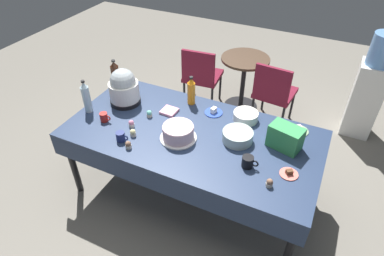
% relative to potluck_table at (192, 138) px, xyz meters
% --- Properties ---
extents(ground, '(9.00, 9.00, 0.00)m').
position_rel_potluck_table_xyz_m(ground, '(0.00, 0.00, -0.69)').
color(ground, slate).
extents(potluck_table, '(2.20, 1.10, 0.75)m').
position_rel_potluck_table_xyz_m(potluck_table, '(0.00, 0.00, 0.00)').
color(potluck_table, navy).
rests_on(potluck_table, ground).
extents(frosted_layer_cake, '(0.31, 0.31, 0.13)m').
position_rel_potluck_table_xyz_m(frosted_layer_cake, '(-0.07, -0.12, 0.12)').
color(frosted_layer_cake, silver).
rests_on(frosted_layer_cake, potluck_table).
extents(slow_cooker, '(0.30, 0.30, 0.36)m').
position_rel_potluck_table_xyz_m(slow_cooker, '(-0.79, 0.15, 0.23)').
color(slow_cooker, black).
rests_on(slow_cooker, potluck_table).
extents(glass_salad_bowl, '(0.26, 0.26, 0.09)m').
position_rel_potluck_table_xyz_m(glass_salad_bowl, '(0.39, 0.07, 0.11)').
color(glass_salad_bowl, '#B2C6BC').
rests_on(glass_salad_bowl, potluck_table).
extents(ceramic_snack_bowl, '(0.23, 0.23, 0.08)m').
position_rel_potluck_table_xyz_m(ceramic_snack_bowl, '(0.36, 0.37, 0.10)').
color(ceramic_snack_bowl, silver).
rests_on(ceramic_snack_bowl, potluck_table).
extents(dessert_plate_sage, '(0.17, 0.17, 0.05)m').
position_rel_potluck_table_xyz_m(dessert_plate_sage, '(0.83, 0.42, 0.07)').
color(dessert_plate_sage, '#8CA87F').
rests_on(dessert_plate_sage, potluck_table).
extents(dessert_plate_coral, '(0.14, 0.14, 0.04)m').
position_rel_potluck_table_xyz_m(dessert_plate_coral, '(0.87, -0.14, 0.07)').
color(dessert_plate_coral, '#E07266').
rests_on(dessert_plate_coral, potluck_table).
extents(dessert_plate_cobalt, '(0.17, 0.17, 0.06)m').
position_rel_potluck_table_xyz_m(dessert_plate_cobalt, '(0.06, 0.35, 0.08)').
color(dessert_plate_cobalt, '#2D4CB2').
rests_on(dessert_plate_cobalt, potluck_table).
extents(cupcake_lemon, '(0.05, 0.05, 0.07)m').
position_rel_potluck_table_xyz_m(cupcake_lemon, '(-0.52, -0.15, 0.09)').
color(cupcake_lemon, beige).
rests_on(cupcake_lemon, potluck_table).
extents(cupcake_berry, '(0.05, 0.05, 0.07)m').
position_rel_potluck_table_xyz_m(cupcake_berry, '(-0.38, -0.40, 0.09)').
color(cupcake_berry, beige).
rests_on(cupcake_berry, potluck_table).
extents(cupcake_mint, '(0.05, 0.05, 0.07)m').
position_rel_potluck_table_xyz_m(cupcake_mint, '(-0.44, -0.26, 0.09)').
color(cupcake_mint, beige).
rests_on(cupcake_mint, potluck_table).
extents(cupcake_vanilla, '(0.05, 0.05, 0.07)m').
position_rel_potluck_table_xyz_m(cupcake_vanilla, '(0.76, -0.31, 0.09)').
color(cupcake_vanilla, beige).
rests_on(cupcake_vanilla, potluck_table).
extents(cupcake_rose, '(0.05, 0.05, 0.07)m').
position_rel_potluck_table_xyz_m(cupcake_rose, '(-0.45, 0.04, 0.09)').
color(cupcake_rose, beige).
rests_on(cupcake_rose, potluck_table).
extents(soda_bottle_orange_juice, '(0.07, 0.07, 0.29)m').
position_rel_potluck_table_xyz_m(soda_bottle_orange_juice, '(-0.20, 0.41, 0.20)').
color(soda_bottle_orange_juice, orange).
rests_on(soda_bottle_orange_juice, potluck_table).
extents(soda_bottle_cola, '(0.08, 0.08, 0.33)m').
position_rel_potluck_table_xyz_m(soda_bottle_cola, '(-1.00, 0.31, 0.22)').
color(soda_bottle_cola, '#33190F').
rests_on(soda_bottle_cola, potluck_table).
extents(soda_bottle_water, '(0.07, 0.07, 0.33)m').
position_rel_potluck_table_xyz_m(soda_bottle_water, '(-1.01, -0.12, 0.21)').
color(soda_bottle_water, silver).
rests_on(soda_bottle_water, potluck_table).
extents(coffee_mug_black, '(0.13, 0.09, 0.09)m').
position_rel_potluck_table_xyz_m(coffee_mug_black, '(0.56, -0.19, 0.11)').
color(coffee_mug_black, black).
rests_on(coffee_mug_black, potluck_table).
extents(coffee_mug_red, '(0.11, 0.07, 0.08)m').
position_rel_potluck_table_xyz_m(coffee_mug_red, '(-0.79, -0.19, 0.10)').
color(coffee_mug_red, '#B2231E').
rests_on(coffee_mug_red, potluck_table).
extents(coffee_mug_navy, '(0.11, 0.08, 0.08)m').
position_rel_potluck_table_xyz_m(coffee_mug_navy, '(-0.49, -0.35, 0.10)').
color(coffee_mug_navy, navy).
rests_on(coffee_mug_navy, potluck_table).
extents(soda_carton, '(0.29, 0.22, 0.20)m').
position_rel_potluck_table_xyz_m(soda_carton, '(0.76, 0.16, 0.16)').
color(soda_carton, '#338C4C').
rests_on(soda_carton, potluck_table).
extents(paper_napkin_stack, '(0.15, 0.15, 0.02)m').
position_rel_potluck_table_xyz_m(paper_napkin_stack, '(-0.32, 0.18, 0.07)').
color(paper_napkin_stack, pink).
rests_on(paper_napkin_stack, potluck_table).
extents(maroon_chair_left, '(0.48, 0.48, 0.85)m').
position_rel_potluck_table_xyz_m(maroon_chair_left, '(-0.54, 1.41, -0.20)').
color(maroon_chair_left, maroon).
rests_on(maroon_chair_left, ground).
extents(maroon_chair_right, '(0.48, 0.48, 0.85)m').
position_rel_potluck_table_xyz_m(maroon_chair_right, '(0.39, 1.41, -0.20)').
color(maroon_chair_right, maroon).
rests_on(maroon_chair_right, ground).
extents(round_cafe_table, '(0.60, 0.60, 0.72)m').
position_rel_potluck_table_xyz_m(round_cafe_table, '(-0.05, 1.63, -0.19)').
color(round_cafe_table, '#473323').
rests_on(round_cafe_table, ground).
extents(water_cooler, '(0.32, 0.32, 1.24)m').
position_rel_potluck_table_xyz_m(water_cooler, '(1.38, 1.74, -0.10)').
color(water_cooler, silver).
rests_on(water_cooler, ground).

